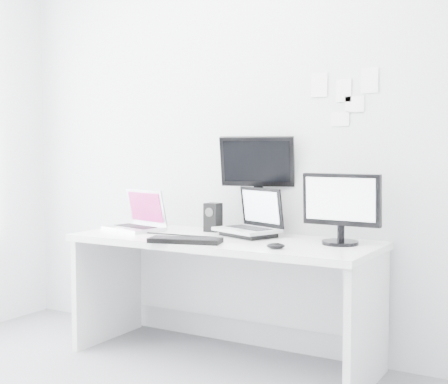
# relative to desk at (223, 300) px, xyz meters

# --- Properties ---
(back_wall) EXTENTS (3.60, 0.00, 3.60)m
(back_wall) POSITION_rel_desk_xyz_m (0.00, 0.35, 0.99)
(back_wall) COLOR silver
(back_wall) RESTS_ON ground
(desk) EXTENTS (1.80, 0.70, 0.73)m
(desk) POSITION_rel_desk_xyz_m (0.00, 0.00, 0.00)
(desk) COLOR white
(desk) RESTS_ON ground
(macbook) EXTENTS (0.42, 0.35, 0.27)m
(macbook) POSITION_rel_desk_xyz_m (-0.67, 0.01, 0.50)
(macbook) COLOR silver
(macbook) RESTS_ON desk
(speaker) EXTENTS (0.11, 0.11, 0.18)m
(speaker) POSITION_rel_desk_xyz_m (-0.20, 0.22, 0.45)
(speaker) COLOR black
(speaker) RESTS_ON desk
(dell_laptop) EXTENTS (0.43, 0.39, 0.30)m
(dell_laptop) POSITION_rel_desk_xyz_m (0.09, 0.12, 0.51)
(dell_laptop) COLOR #A3A6AA
(dell_laptop) RESTS_ON desk
(rear_monitor) EXTENTS (0.48, 0.29, 0.61)m
(rear_monitor) POSITION_rel_desk_xyz_m (0.08, 0.28, 0.67)
(rear_monitor) COLOR black
(rear_monitor) RESTS_ON desk
(samsung_monitor) EXTENTS (0.44, 0.21, 0.40)m
(samsung_monitor) POSITION_rel_desk_xyz_m (0.68, 0.11, 0.56)
(samsung_monitor) COLOR black
(samsung_monitor) RESTS_ON desk
(keyboard) EXTENTS (0.43, 0.25, 0.03)m
(keyboard) POSITION_rel_desk_xyz_m (-0.09, -0.26, 0.38)
(keyboard) COLOR black
(keyboard) RESTS_ON desk
(mouse) EXTENTS (0.11, 0.10, 0.03)m
(mouse) POSITION_rel_desk_xyz_m (0.44, -0.21, 0.38)
(mouse) COLOR black
(mouse) RESTS_ON desk
(wall_note_0) EXTENTS (0.10, 0.00, 0.14)m
(wall_note_0) POSITION_rel_desk_xyz_m (0.45, 0.34, 1.26)
(wall_note_0) COLOR white
(wall_note_0) RESTS_ON back_wall
(wall_note_1) EXTENTS (0.09, 0.00, 0.13)m
(wall_note_1) POSITION_rel_desk_xyz_m (0.60, 0.34, 1.22)
(wall_note_1) COLOR white
(wall_note_1) RESTS_ON back_wall
(wall_note_2) EXTENTS (0.10, 0.00, 0.14)m
(wall_note_2) POSITION_rel_desk_xyz_m (0.75, 0.34, 1.26)
(wall_note_2) COLOR white
(wall_note_2) RESTS_ON back_wall
(wall_note_3) EXTENTS (0.11, 0.00, 0.08)m
(wall_note_3) POSITION_rel_desk_xyz_m (0.58, 0.34, 1.05)
(wall_note_3) COLOR white
(wall_note_3) RESTS_ON back_wall
(wall_note_4) EXTENTS (0.11, 0.00, 0.09)m
(wall_note_4) POSITION_rel_desk_xyz_m (0.66, 0.34, 1.14)
(wall_note_4) COLOR white
(wall_note_4) RESTS_ON back_wall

